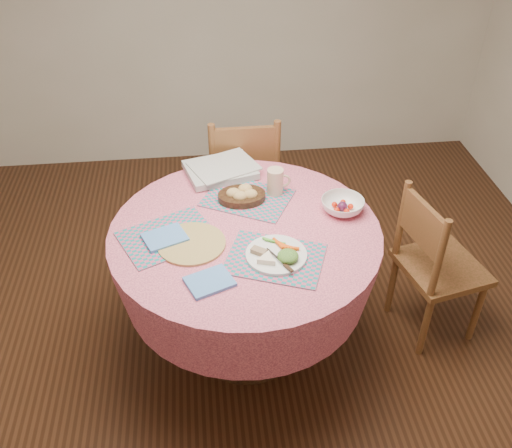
# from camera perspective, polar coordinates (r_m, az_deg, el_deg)

# --- Properties ---
(ground) EXTENTS (4.00, 4.00, 0.00)m
(ground) POSITION_cam_1_polar(r_m,az_deg,el_deg) (3.09, -0.94, -11.69)
(ground) COLOR #331C0F
(ground) RESTS_ON ground
(room_envelope) EXTENTS (4.01, 4.01, 2.71)m
(room_envelope) POSITION_cam_1_polar(r_m,az_deg,el_deg) (2.13, -1.43, 20.42)
(room_envelope) COLOR silver
(room_envelope) RESTS_ON ground
(dining_table) EXTENTS (1.24, 1.24, 0.75)m
(dining_table) POSITION_cam_1_polar(r_m,az_deg,el_deg) (2.70, -1.06, -3.88)
(dining_table) COLOR pink
(dining_table) RESTS_ON ground
(chair_right) EXTENTS (0.46, 0.47, 0.86)m
(chair_right) POSITION_cam_1_polar(r_m,az_deg,el_deg) (3.00, 17.39, -3.77)
(chair_right) COLOR brown
(chair_right) RESTS_ON ground
(chair_back) EXTENTS (0.43, 0.41, 0.94)m
(chair_back) POSITION_cam_1_polar(r_m,az_deg,el_deg) (3.40, -1.28, 4.37)
(chair_back) COLOR brown
(chair_back) RESTS_ON ground
(placemat_front) EXTENTS (0.48, 0.42, 0.01)m
(placemat_front) POSITION_cam_1_polar(r_m,az_deg,el_deg) (2.42, 1.93, -3.48)
(placemat_front) COLOR #178182
(placemat_front) RESTS_ON dining_table
(placemat_left) EXTENTS (0.49, 0.44, 0.01)m
(placemat_left) POSITION_cam_1_polar(r_m,az_deg,el_deg) (2.56, -8.79, -1.25)
(placemat_left) COLOR #178182
(placemat_left) RESTS_ON dining_table
(placemat_back) EXTENTS (0.49, 0.45, 0.01)m
(placemat_back) POSITION_cam_1_polar(r_m,az_deg,el_deg) (2.78, -0.86, 2.63)
(placemat_back) COLOR #178182
(placemat_back) RESTS_ON dining_table
(wicker_trivet) EXTENTS (0.30, 0.30, 0.01)m
(wicker_trivet) POSITION_cam_1_polar(r_m,az_deg,el_deg) (2.51, -6.46, -1.96)
(wicker_trivet) COLOR #A88848
(wicker_trivet) RESTS_ON dining_table
(napkin_near) EXTENTS (0.22, 0.20, 0.01)m
(napkin_near) POSITION_cam_1_polar(r_m,az_deg,el_deg) (2.31, -4.66, -5.77)
(napkin_near) COLOR #538AD5
(napkin_near) RESTS_ON dining_table
(napkin_far) EXTENTS (0.22, 0.20, 0.01)m
(napkin_far) POSITION_cam_1_polar(r_m,az_deg,el_deg) (2.54, -9.10, -1.34)
(napkin_far) COLOR #538AD5
(napkin_far) RESTS_ON placemat_left
(dinner_plate) EXTENTS (0.26, 0.26, 0.05)m
(dinner_plate) POSITION_cam_1_polar(r_m,az_deg,el_deg) (2.41, 2.24, -3.01)
(dinner_plate) COLOR white
(dinner_plate) RESTS_ON placemat_front
(bread_bowl) EXTENTS (0.23, 0.23, 0.08)m
(bread_bowl) POSITION_cam_1_polar(r_m,az_deg,el_deg) (2.75, -1.42, 2.94)
(bread_bowl) COLOR black
(bread_bowl) RESTS_ON placemat_back
(latte_mug) EXTENTS (0.12, 0.08, 0.13)m
(latte_mug) POSITION_cam_1_polar(r_m,az_deg,el_deg) (2.78, 1.98, 4.29)
(latte_mug) COLOR beige
(latte_mug) RESTS_ON placemat_back
(fruit_bowl) EXTENTS (0.27, 0.27, 0.06)m
(fruit_bowl) POSITION_cam_1_polar(r_m,az_deg,el_deg) (2.71, 8.64, 1.83)
(fruit_bowl) COLOR white
(fruit_bowl) RESTS_ON dining_table
(newspaper_stack) EXTENTS (0.42, 0.36, 0.04)m
(newspaper_stack) POSITION_cam_1_polar(r_m,az_deg,el_deg) (2.96, -3.54, 5.50)
(newspaper_stack) COLOR silver
(newspaper_stack) RESTS_ON dining_table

